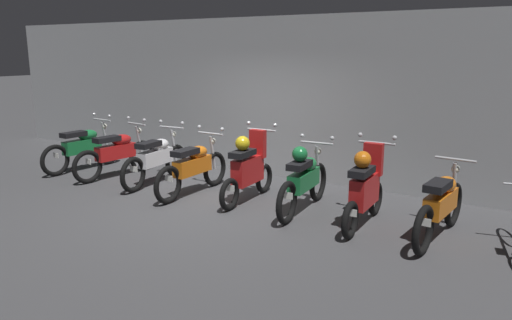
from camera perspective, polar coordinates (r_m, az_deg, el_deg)
The scene contains 10 objects.
ground_plane at distance 8.29m, azimuth -6.02°, elevation -5.08°, with size 80.00×80.00×0.00m, color #424244.
back_wall at distance 9.98m, azimuth 2.64°, elevation 7.25°, with size 16.00×0.30×3.15m, color #9EA0A3.
motorbike_slot_0 at distance 11.06m, azimuth -19.35°, elevation 1.43°, with size 0.59×1.95×1.15m.
motorbike_slot_1 at distance 10.26m, azimuth -15.81°, elevation 0.83°, with size 0.59×1.95×1.15m.
motorbike_slot_2 at distance 9.55m, azimuth -11.47°, elevation 0.20°, with size 0.59×1.95×1.15m.
motorbike_slot_3 at distance 8.75m, azimuth -7.25°, elevation -0.79°, with size 0.59×1.95×1.15m.
motorbike_slot_4 at distance 8.27m, azimuth -0.89°, elevation -0.95°, with size 0.59×1.68×1.29m.
motorbike_slot_5 at distance 7.78m, azimuth 5.58°, elevation -2.20°, with size 0.59×1.95×1.15m.
motorbike_slot_6 at distance 7.27m, azimuth 12.52°, elevation -3.18°, with size 0.59×1.68×1.29m.
motorbike_slot_7 at distance 7.08m, azimuth 20.61°, elevation -4.82°, with size 0.56×1.95×1.03m.
Camera 1 is at (4.94, -6.15, 2.53)m, focal length 34.57 mm.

